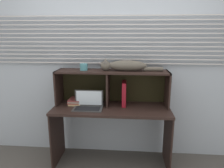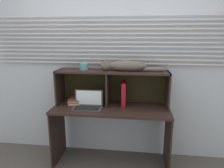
% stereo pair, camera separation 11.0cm
% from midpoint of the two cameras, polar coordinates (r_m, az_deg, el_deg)
% --- Properties ---
extents(back_panel_with_blinds, '(4.40, 0.08, 2.50)m').
position_cam_midpoint_polar(back_panel_with_blinds, '(2.72, 1.71, 5.52)').
color(back_panel_with_blinds, '#ACB4C0').
rests_on(back_panel_with_blinds, ground).
extents(desk, '(1.43, 0.55, 0.77)m').
position_cam_midpoint_polar(desk, '(2.59, 0.93, -9.67)').
color(desk, black).
rests_on(desk, ground).
extents(hutch_shelf_unit, '(1.39, 0.32, 0.44)m').
position_cam_midpoint_polar(hutch_shelf_unit, '(2.59, 1.19, 0.98)').
color(hutch_shelf_unit, black).
rests_on(hutch_shelf_unit, desk).
extents(cat, '(0.76, 0.15, 0.15)m').
position_cam_midpoint_polar(cat, '(2.51, 4.86, 5.08)').
color(cat, '#574F45').
rests_on(cat, hutch_shelf_unit).
extents(laptop, '(0.35, 0.20, 0.21)m').
position_cam_midpoint_polar(laptop, '(2.52, -5.49, -5.60)').
color(laptop, '#373737').
rests_on(laptop, desk).
extents(binder_upright, '(0.05, 0.22, 0.30)m').
position_cam_midpoint_polar(binder_upright, '(2.58, 4.60, -2.67)').
color(binder_upright, maroon).
rests_on(binder_upright, desk).
extents(book_stack, '(0.16, 0.22, 0.07)m').
position_cam_midpoint_polar(book_stack, '(2.71, -8.85, -4.57)').
color(book_stack, tan).
rests_on(book_stack, desk).
extents(small_basket, '(0.09, 0.09, 0.08)m').
position_cam_midpoint_polar(small_basket, '(2.58, -6.55, 4.77)').
color(small_basket, teal).
rests_on(small_basket, hutch_shelf_unit).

